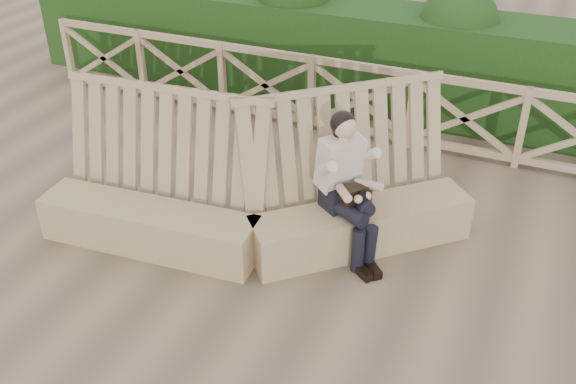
% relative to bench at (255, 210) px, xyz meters
% --- Properties ---
extents(ground, '(60.00, 60.00, 0.00)m').
position_rel_bench_xyz_m(ground, '(0.22, -0.67, -0.41)').
color(ground, brown).
rests_on(ground, ground).
extents(bench, '(4.30, 2.40, 1.62)m').
position_rel_bench_xyz_m(bench, '(0.00, 0.00, 0.00)').
color(bench, '#917953').
rests_on(bench, ground).
extents(woman, '(0.91, 0.84, 1.54)m').
position_rel_bench_xyz_m(woman, '(0.91, 0.27, 0.41)').
color(woman, black).
rests_on(woman, ground).
extents(guardrail, '(10.10, 0.09, 1.10)m').
position_rel_bench_xyz_m(guardrail, '(0.22, 2.83, 0.14)').
color(guardrail, '#967B57').
rests_on(guardrail, ground).
extents(hedge, '(12.00, 1.20, 1.50)m').
position_rel_bench_xyz_m(hedge, '(0.22, 4.03, 0.34)').
color(hedge, black).
rests_on(hedge, ground).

